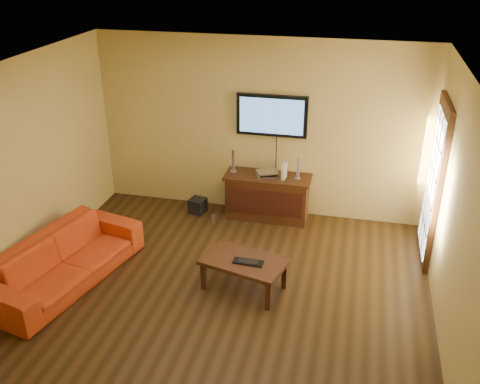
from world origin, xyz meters
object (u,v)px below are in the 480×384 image
(coffee_table, at_px, (244,263))
(game_console, at_px, (284,171))
(speaker_right, at_px, (298,169))
(subwoofer, at_px, (198,206))
(av_receiver, at_px, (267,173))
(television, at_px, (272,116))
(bottle, at_px, (213,220))
(speaker_left, at_px, (233,162))
(media_console, at_px, (267,197))
(keyboard, at_px, (248,262))
(sofa, at_px, (64,253))

(coffee_table, height_order, game_console, game_console)
(speaker_right, height_order, subwoofer, speaker_right)
(coffee_table, height_order, av_receiver, av_receiver)
(av_receiver, bearing_deg, television, 63.00)
(coffee_table, xyz_separation_m, bottle, (-0.81, 1.46, -0.27))
(av_receiver, bearing_deg, coffee_table, -110.99)
(speaker_left, distance_m, bottle, 0.93)
(media_console, relative_size, speaker_right, 4.00)
(keyboard, bearing_deg, game_console, 86.25)
(television, height_order, av_receiver, television)
(television, relative_size, sofa, 0.49)
(media_console, bearing_deg, speaker_left, 175.98)
(sofa, xyz_separation_m, game_console, (2.39, 2.22, 0.40))
(sofa, distance_m, av_receiver, 3.12)
(speaker_right, height_order, keyboard, speaker_right)
(coffee_table, distance_m, subwoofer, 2.15)
(coffee_table, xyz_separation_m, keyboard, (0.06, -0.05, 0.07))
(speaker_left, height_order, game_console, speaker_left)
(sofa, bearing_deg, bottle, -24.48)
(media_console, relative_size, speaker_left, 3.66)
(av_receiver, bearing_deg, speaker_right, -23.31)
(television, xyz_separation_m, subwoofer, (-1.09, -0.30, -1.46))
(sofa, bearing_deg, television, -28.10)
(media_console, xyz_separation_m, bottle, (-0.75, -0.43, -0.27))
(speaker_right, height_order, game_console, speaker_right)
(television, relative_size, av_receiver, 3.37)
(game_console, bearing_deg, bottle, -152.11)
(media_console, height_order, keyboard, media_console)
(av_receiver, bearing_deg, keyboard, -109.22)
(av_receiver, distance_m, keyboard, 1.98)
(sofa, bearing_deg, keyboard, -69.32)
(speaker_left, relative_size, bottle, 1.93)
(speaker_right, distance_m, av_receiver, 0.47)
(media_console, xyz_separation_m, keyboard, (0.12, -1.94, 0.07))
(speaker_right, bearing_deg, coffee_table, -101.50)
(media_console, relative_size, game_console, 5.36)
(media_console, xyz_separation_m, av_receiver, (-0.01, 0.01, 0.38))
(speaker_left, bearing_deg, coffee_table, -72.63)
(media_console, height_order, subwoofer, media_console)
(coffee_table, xyz_separation_m, subwoofer, (-1.15, 1.79, -0.24))
(television, relative_size, subwoofer, 4.50)
(coffee_table, relative_size, subwoofer, 4.76)
(coffee_table, relative_size, game_console, 4.59)
(sofa, distance_m, bottle, 2.32)
(subwoofer, xyz_separation_m, bottle, (0.35, -0.33, -0.03))
(bottle, bearing_deg, subwoofer, 136.07)
(coffee_table, bearing_deg, subwoofer, 122.74)
(speaker_left, height_order, av_receiver, speaker_left)
(sofa, bearing_deg, av_receiver, -30.29)
(media_console, xyz_separation_m, coffee_table, (0.06, -1.89, 0.01))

